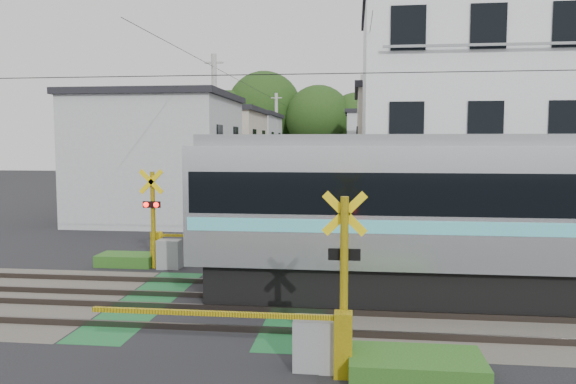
# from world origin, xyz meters

# --- Properties ---
(ground) EXTENTS (120.00, 120.00, 0.00)m
(ground) POSITION_xyz_m (0.00, 0.00, 0.00)
(ground) COLOR black
(track_bed) EXTENTS (120.00, 120.00, 0.14)m
(track_bed) POSITION_xyz_m (0.00, 0.00, 0.04)
(track_bed) COLOR #47423A
(track_bed) RESTS_ON ground
(crossing_signal_near) EXTENTS (4.74, 0.65, 3.09)m
(crossing_signal_near) POSITION_xyz_m (2.59, -3.65, 0.71)
(crossing_signal_near) COLOR yellow
(crossing_signal_near) RESTS_ON ground
(crossing_signal_far) EXTENTS (4.74, 0.65, 3.09)m
(crossing_signal_far) POSITION_xyz_m (-2.59, 3.65, 0.71)
(crossing_signal_far) COLOR yellow
(crossing_signal_far) RESTS_ON ground
(apartment_block) EXTENTS (10.20, 8.36, 9.30)m
(apartment_block) POSITION_xyz_m (8.50, 9.49, 4.66)
(apartment_block) COLOR silver
(apartment_block) RESTS_ON ground
(houses_row) EXTENTS (22.07, 31.35, 6.80)m
(houses_row) POSITION_xyz_m (0.25, 25.92, 3.24)
(houses_row) COLOR #B2B5B8
(houses_row) RESTS_ON ground
(tree_hill) EXTENTS (40.00, 13.60, 11.77)m
(tree_hill) POSITION_xyz_m (0.66, 47.61, 5.47)
(tree_hill) COLOR #203C14
(tree_hill) RESTS_ON ground
(catenary) EXTENTS (60.00, 5.04, 7.00)m
(catenary) POSITION_xyz_m (6.00, 0.03, 3.70)
(catenary) COLOR #2D2D33
(catenary) RESTS_ON ground
(utility_poles) EXTENTS (7.90, 42.00, 8.00)m
(utility_poles) POSITION_xyz_m (-1.05, 23.01, 4.08)
(utility_poles) COLOR #A5A5A0
(utility_poles) RESTS_ON ground
(pedestrian) EXTENTS (0.68, 0.54, 1.63)m
(pedestrian) POSITION_xyz_m (-0.83, 26.26, 0.81)
(pedestrian) COLOR black
(pedestrian) RESTS_ON ground
(weed_patches) EXTENTS (10.25, 8.80, 0.40)m
(weed_patches) POSITION_xyz_m (1.76, -0.09, 0.18)
(weed_patches) COLOR #2D5E1E
(weed_patches) RESTS_ON ground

